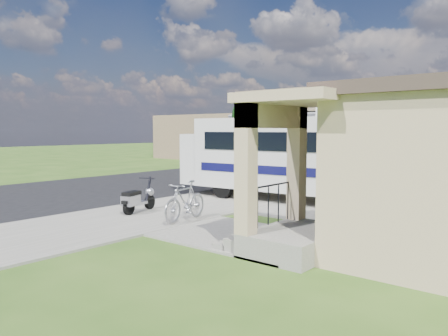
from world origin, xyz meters
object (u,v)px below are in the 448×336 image
Objects in this scene: scooter at (137,199)px; van at (306,155)px; pickup_truck at (271,159)px; garden_hose at (275,231)px; motorhome at (283,154)px; bicycle at (185,203)px; shrub at (366,177)px.

van reaches higher than scooter.
garden_hose is at bearing 134.09° from pickup_truck.
pickup_truck reaches higher than garden_hose.
pickup_truck is 6.19m from van.
pickup_truck is at bearing 121.24° from motorhome.
scooter is 0.85× the size of bicycle.
pickup_truck is 1.11× the size of van.
bicycle is 0.31× the size of pickup_truck.
motorhome is at bearing 119.83° from garden_hose.
shrub reaches higher than bicycle.
pickup_truck is at bearing 106.00° from bicycle.
van is 22.25m from garden_hose.
motorhome is 1.32× the size of pickup_truck.
motorhome reaches higher than pickup_truck.
shrub is 6.93× the size of garden_hose.
garden_hose is (-1.61, -1.90, -1.34)m from shrub.
bicycle is 0.34× the size of van.
garden_hose is (10.10, -19.81, -0.72)m from van.
scooter is (-6.42, -2.42, -0.95)m from shrub.
shrub reaches higher than scooter.
shrub is 15.96m from pickup_truck.
motorhome is at bearing 136.04° from pickup_truck.
shrub is at bearing 20.06° from bicycle.
scooter is at bearing 173.39° from bicycle.
scooter is at bearing -173.91° from garden_hose.
shrub is 5.03m from bicycle.
shrub reaches higher than pickup_truck.
bicycle is 2.83m from garden_hose.
bicycle is 4.70× the size of garden_hose.
shrub is 1.47× the size of bicycle.
motorhome is 5.19m from shrub.
pickup_truck is at bearing 91.63° from scooter.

